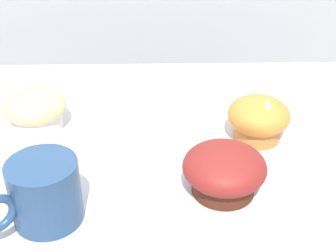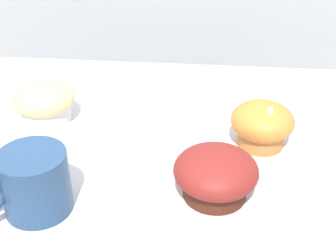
% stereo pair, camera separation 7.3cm
% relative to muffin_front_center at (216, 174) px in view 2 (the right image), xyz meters
% --- Properties ---
extents(wall_back, '(3.20, 0.10, 1.80)m').
position_rel_muffin_front_center_xyz_m(wall_back, '(-0.12, 0.72, -0.06)').
color(wall_back, '#B2B7BC').
rests_on(wall_back, ground).
extents(muffin_front_center, '(0.12, 0.12, 0.07)m').
position_rel_muffin_front_center_xyz_m(muffin_front_center, '(0.00, 0.00, 0.00)').
color(muffin_front_center, '#4F2316').
rests_on(muffin_front_center, display_counter).
extents(muffin_back_left, '(0.10, 0.10, 0.08)m').
position_rel_muffin_front_center_xyz_m(muffin_back_left, '(0.07, 0.14, 0.00)').
color(muffin_back_left, '#CB7C3D').
rests_on(muffin_back_left, display_counter).
extents(muffin_back_right, '(0.11, 0.11, 0.07)m').
position_rel_muffin_front_center_xyz_m(muffin_back_right, '(-0.30, 0.18, -0.00)').
color(muffin_back_right, silver).
rests_on(muffin_back_right, display_counter).
extents(coffee_cup, '(0.12, 0.11, 0.09)m').
position_rel_muffin_front_center_xyz_m(coffee_cup, '(-0.24, -0.05, 0.01)').
color(coffee_cup, navy).
rests_on(coffee_cup, display_counter).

